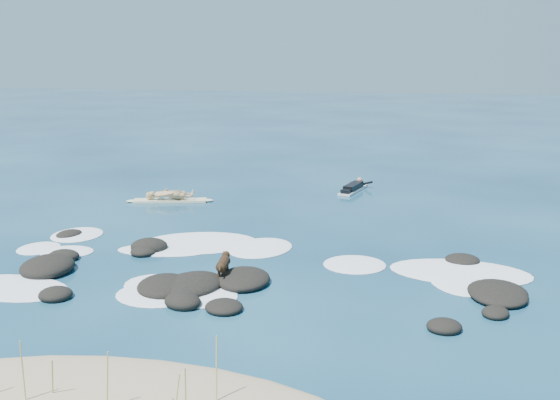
# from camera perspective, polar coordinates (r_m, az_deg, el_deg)

# --- Properties ---
(ground) EXTENTS (160.00, 160.00, 0.00)m
(ground) POSITION_cam_1_polar(r_m,az_deg,el_deg) (17.75, -3.04, -5.71)
(ground) COLOR #0A2642
(ground) RESTS_ON ground
(dune_grass) EXTENTS (3.86, 1.77, 1.21)m
(dune_grass) POSITION_cam_1_polar(r_m,az_deg,el_deg) (10.51, -16.38, -16.39)
(dune_grass) COLOR #AAA952
(dune_grass) RESTS_ON ground
(reef_rocks) EXTENTS (14.20, 5.94, 0.54)m
(reef_rocks) POSITION_cam_1_polar(r_m,az_deg,el_deg) (16.24, -4.62, -7.18)
(reef_rocks) COLOR black
(reef_rocks) RESTS_ON ground
(breaking_foam) EXTENTS (14.90, 7.42, 0.12)m
(breaking_foam) POSITION_cam_1_polar(r_m,az_deg,el_deg) (17.66, -5.91, -5.82)
(breaking_foam) COLOR white
(breaking_foam) RESTS_ON ground
(standing_surfer_rig) EXTENTS (3.42, 1.33, 1.97)m
(standing_surfer_rig) POSITION_cam_1_polar(r_m,az_deg,el_deg) (25.05, -10.09, 1.56)
(standing_surfer_rig) COLOR beige
(standing_surfer_rig) RESTS_ON ground
(paddling_surfer_rig) EXTENTS (1.32, 2.61, 0.45)m
(paddling_surfer_rig) POSITION_cam_1_polar(r_m,az_deg,el_deg) (26.96, 6.74, 1.14)
(paddling_surfer_rig) COLOR silver
(paddling_surfer_rig) RESTS_ON ground
(dog) EXTENTS (0.38, 1.14, 0.72)m
(dog) POSITION_cam_1_polar(r_m,az_deg,el_deg) (16.23, -5.19, -5.80)
(dog) COLOR black
(dog) RESTS_ON ground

